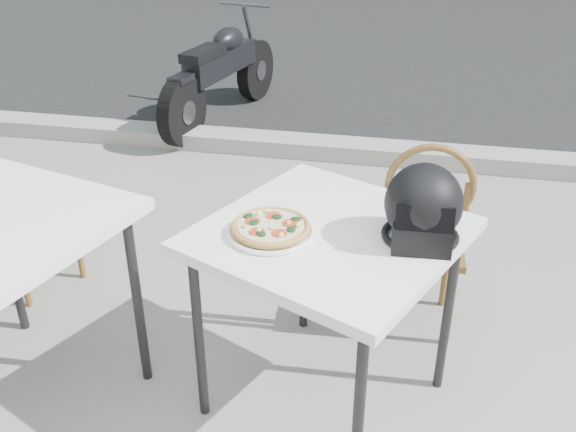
% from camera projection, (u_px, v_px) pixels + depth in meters
% --- Properties ---
extents(street_asphalt, '(30.00, 8.00, 0.00)m').
position_uv_depth(street_asphalt, '(427.00, 38.00, 8.09)').
color(street_asphalt, black).
rests_on(street_asphalt, ground).
extents(curb, '(30.00, 0.25, 0.12)m').
position_uv_depth(curb, '(421.00, 155.00, 4.62)').
color(curb, gray).
rests_on(curb, ground).
extents(cafe_table_main, '(1.08, 1.08, 0.78)m').
position_uv_depth(cafe_table_main, '(329.00, 248.00, 2.24)').
color(cafe_table_main, white).
rests_on(cafe_table_main, ground).
extents(plate, '(0.34, 0.34, 0.02)m').
position_uv_depth(plate, '(271.00, 232.00, 2.18)').
color(plate, white).
rests_on(plate, cafe_table_main).
extents(pizza, '(0.31, 0.31, 0.03)m').
position_uv_depth(pizza, '(271.00, 227.00, 2.17)').
color(pizza, '#BC8E45').
rests_on(pizza, plate).
extents(helmet, '(0.27, 0.28, 0.27)m').
position_uv_depth(helmet, '(423.00, 209.00, 2.10)').
color(helmet, black).
rests_on(helmet, cafe_table_main).
extents(cafe_chair_main, '(0.39, 0.39, 0.96)m').
position_uv_depth(cafe_chair_main, '(423.00, 229.00, 2.71)').
color(cafe_chair_main, brown).
rests_on(cafe_chair_main, ground).
extents(cafe_chair_side, '(0.53, 0.53, 1.03)m').
position_uv_depth(cafe_chair_side, '(3.00, 185.00, 3.00)').
color(cafe_chair_side, brown).
rests_on(cafe_chair_side, ground).
extents(motorcycle, '(0.57, 1.76, 0.89)m').
position_uv_depth(motorcycle, '(222.00, 74.00, 5.27)').
color(motorcycle, black).
rests_on(motorcycle, street_asphalt).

